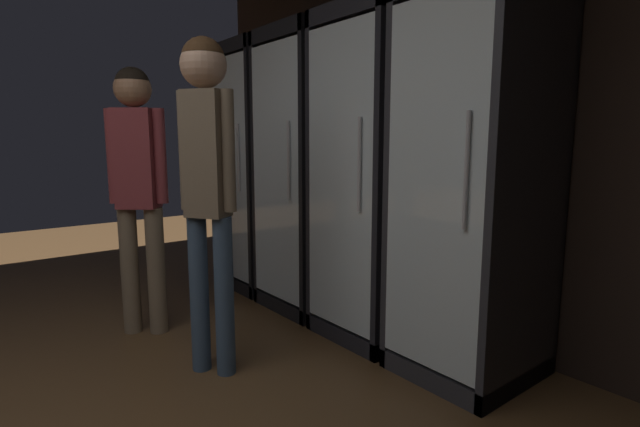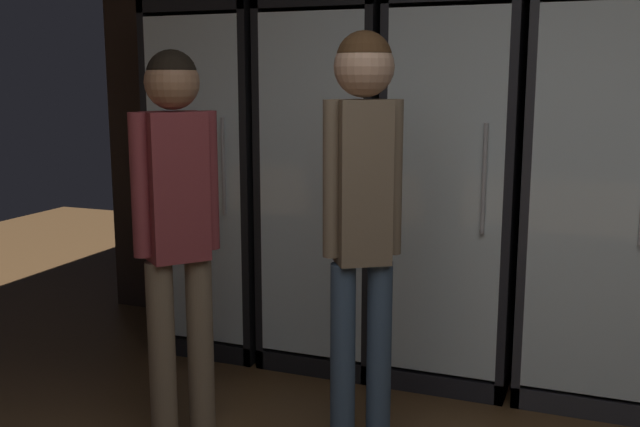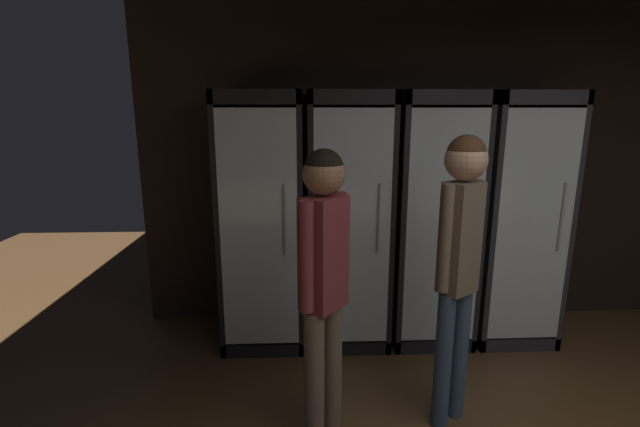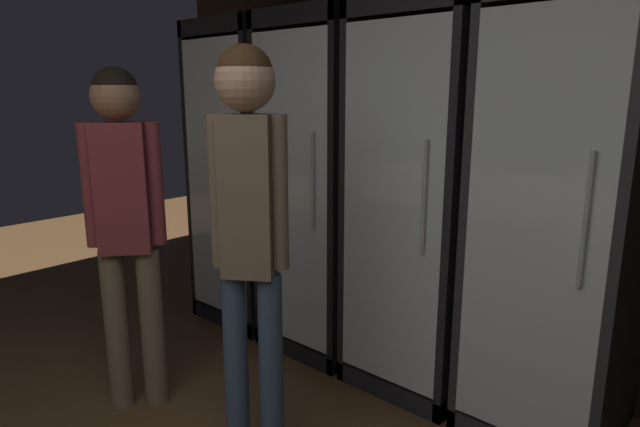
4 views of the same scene
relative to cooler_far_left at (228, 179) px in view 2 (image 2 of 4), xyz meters
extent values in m
cube|color=black|center=(1.96, 0.34, 0.45)|extent=(6.00, 0.06, 2.80)
cube|color=black|center=(0.00, 0.27, 0.02)|extent=(0.62, 0.04, 1.95)
cube|color=black|center=(-0.29, -0.04, 0.02)|extent=(0.04, 0.66, 1.95)
cube|color=black|center=(0.29, -0.04, 0.02)|extent=(0.04, 0.66, 1.95)
cube|color=black|center=(0.00, -0.04, 0.95)|extent=(0.62, 0.66, 0.10)
cube|color=black|center=(0.00, -0.04, -0.90)|extent=(0.62, 0.66, 0.10)
cube|color=white|center=(0.00, 0.24, 0.02)|extent=(0.54, 0.02, 1.71)
cube|color=silver|center=(0.00, -0.37, 0.02)|extent=(0.54, 0.02, 1.71)
cylinder|color=#B2B2B7|center=(0.19, -0.39, 0.12)|extent=(0.02, 0.02, 0.50)
cube|color=silver|center=(0.00, -0.04, -0.83)|extent=(0.52, 0.58, 0.02)
cylinder|color=brown|center=(-0.19, -0.05, -0.72)|extent=(0.07, 0.07, 0.22)
cylinder|color=brown|center=(-0.19, -0.05, -0.57)|extent=(0.02, 0.02, 0.07)
cylinder|color=white|center=(-0.19, -0.05, -0.74)|extent=(0.07, 0.07, 0.07)
cylinder|color=#336B38|center=(-0.06, -0.08, -0.71)|extent=(0.06, 0.06, 0.23)
cylinder|color=#336B38|center=(-0.06, -0.08, -0.57)|extent=(0.02, 0.02, 0.07)
cylinder|color=tan|center=(-0.06, -0.08, -0.70)|extent=(0.07, 0.07, 0.07)
cylinder|color=#194723|center=(0.07, -0.04, -0.73)|extent=(0.06, 0.06, 0.19)
cylinder|color=#194723|center=(0.07, -0.04, -0.59)|extent=(0.02, 0.02, 0.10)
cylinder|color=tan|center=(0.07, -0.04, -0.74)|extent=(0.07, 0.07, 0.05)
cylinder|color=black|center=(0.19, -0.01, -0.72)|extent=(0.06, 0.06, 0.20)
cylinder|color=black|center=(0.19, -0.01, -0.58)|extent=(0.02, 0.02, 0.09)
cylinder|color=white|center=(0.19, -0.01, -0.73)|extent=(0.07, 0.07, 0.07)
cube|color=silver|center=(0.00, -0.04, -0.27)|extent=(0.52, 0.58, 0.02)
cylinder|color=#336B38|center=(-0.20, -0.01, -0.14)|extent=(0.08, 0.08, 0.23)
cylinder|color=#336B38|center=(-0.20, -0.01, 0.00)|extent=(0.03, 0.03, 0.06)
cylinder|color=#2D2D33|center=(-0.20, -0.01, -0.15)|extent=(0.08, 0.08, 0.07)
cylinder|color=#9EAD99|center=(-0.07, -0.07, -0.14)|extent=(0.06, 0.06, 0.23)
cylinder|color=#9EAD99|center=(-0.07, -0.07, 0.00)|extent=(0.02, 0.02, 0.07)
cylinder|color=beige|center=(-0.07, -0.07, -0.18)|extent=(0.07, 0.07, 0.06)
cylinder|color=#336B38|center=(0.06, -0.09, -0.16)|extent=(0.08, 0.08, 0.19)
cylinder|color=#336B38|center=(0.06, -0.09, -0.04)|extent=(0.03, 0.03, 0.06)
cylinder|color=white|center=(0.06, -0.09, -0.19)|extent=(0.08, 0.08, 0.07)
cylinder|color=#194723|center=(0.20, -0.06, -0.16)|extent=(0.07, 0.07, 0.19)
cylinder|color=#194723|center=(0.20, -0.06, -0.04)|extent=(0.03, 0.03, 0.07)
cylinder|color=#B2332D|center=(0.20, -0.06, -0.18)|extent=(0.07, 0.07, 0.06)
cube|color=silver|center=(0.00, -0.04, 0.30)|extent=(0.52, 0.58, 0.02)
cylinder|color=#194723|center=(-0.18, -0.08, 0.40)|extent=(0.08, 0.08, 0.18)
cylinder|color=#194723|center=(-0.18, -0.08, 0.54)|extent=(0.03, 0.03, 0.09)
cylinder|color=#2D2D33|center=(-0.18, -0.08, 0.41)|extent=(0.08, 0.08, 0.06)
cylinder|color=brown|center=(0.00, -0.01, 0.41)|extent=(0.07, 0.07, 0.20)
cylinder|color=brown|center=(0.00, -0.01, 0.55)|extent=(0.02, 0.02, 0.08)
cylinder|color=#2D2D33|center=(0.00, -0.01, 0.40)|extent=(0.07, 0.07, 0.06)
cylinder|color=#336B38|center=(0.18, -0.06, 0.41)|extent=(0.08, 0.08, 0.21)
cylinder|color=#336B38|center=(0.18, -0.06, 0.55)|extent=(0.02, 0.02, 0.07)
cylinder|color=#B2332D|center=(0.18, -0.06, 0.42)|extent=(0.08, 0.08, 0.06)
cube|color=black|center=(0.66, 0.27, 0.02)|extent=(0.62, 0.04, 1.95)
cube|color=black|center=(0.37, -0.04, 0.02)|extent=(0.04, 0.66, 1.95)
cube|color=black|center=(0.95, -0.04, 0.02)|extent=(0.04, 0.66, 1.95)
cube|color=black|center=(0.66, -0.04, 0.95)|extent=(0.62, 0.66, 0.10)
cube|color=black|center=(0.66, -0.04, -0.90)|extent=(0.62, 0.66, 0.10)
cube|color=white|center=(0.66, 0.24, 0.02)|extent=(0.54, 0.02, 1.71)
cube|color=silver|center=(0.66, -0.37, 0.02)|extent=(0.54, 0.02, 1.71)
cylinder|color=#B2B2B7|center=(0.85, -0.39, 0.12)|extent=(0.02, 0.02, 0.50)
cube|color=silver|center=(0.66, -0.04, -0.83)|extent=(0.52, 0.58, 0.02)
cylinder|color=brown|center=(0.53, -0.06, -0.73)|extent=(0.07, 0.07, 0.19)
cylinder|color=brown|center=(0.53, -0.06, -0.60)|extent=(0.03, 0.03, 0.06)
cylinder|color=white|center=(0.53, -0.06, -0.76)|extent=(0.08, 0.08, 0.05)
cylinder|color=#9EAD99|center=(0.79, -0.07, -0.71)|extent=(0.08, 0.08, 0.24)
cylinder|color=#9EAD99|center=(0.79, -0.07, -0.54)|extent=(0.02, 0.02, 0.08)
cylinder|color=tan|center=(0.79, -0.07, -0.73)|extent=(0.08, 0.08, 0.06)
cube|color=silver|center=(0.66, -0.04, -0.41)|extent=(0.52, 0.58, 0.02)
cylinder|color=black|center=(0.53, -0.05, -0.30)|extent=(0.07, 0.07, 0.19)
cylinder|color=black|center=(0.53, -0.05, -0.16)|extent=(0.02, 0.02, 0.09)
cylinder|color=white|center=(0.53, -0.05, -0.33)|extent=(0.07, 0.07, 0.07)
cylinder|color=brown|center=(0.79, -0.08, -0.28)|extent=(0.08, 0.08, 0.23)
cylinder|color=brown|center=(0.79, -0.08, -0.12)|extent=(0.02, 0.02, 0.10)
cylinder|color=#2D2D33|center=(0.79, -0.08, -0.32)|extent=(0.08, 0.08, 0.08)
cube|color=silver|center=(0.66, -0.04, 0.02)|extent=(0.52, 0.58, 0.02)
cylinder|color=brown|center=(0.54, -0.09, 0.13)|extent=(0.07, 0.07, 0.21)
cylinder|color=brown|center=(0.54, -0.09, 0.28)|extent=(0.03, 0.03, 0.08)
cylinder|color=#B2332D|center=(0.54, -0.09, 0.12)|extent=(0.08, 0.08, 0.07)
cylinder|color=#336B38|center=(0.79, -0.06, 0.14)|extent=(0.07, 0.07, 0.23)
cylinder|color=#336B38|center=(0.79, -0.06, 0.30)|extent=(0.02, 0.02, 0.08)
cylinder|color=white|center=(0.79, -0.06, 0.13)|extent=(0.07, 0.07, 0.09)
cube|color=silver|center=(0.66, -0.04, 0.44)|extent=(0.52, 0.58, 0.02)
cylinder|color=gray|center=(0.52, -0.01, 0.57)|extent=(0.07, 0.07, 0.24)
cylinder|color=gray|center=(0.52, -0.01, 0.74)|extent=(0.02, 0.02, 0.09)
cylinder|color=#2D2D33|center=(0.52, -0.01, 0.56)|extent=(0.07, 0.07, 0.09)
cylinder|color=#194723|center=(0.79, -0.05, 0.55)|extent=(0.07, 0.07, 0.19)
cylinder|color=#194723|center=(0.79, -0.05, 0.68)|extent=(0.02, 0.02, 0.08)
cylinder|color=tan|center=(0.79, -0.05, 0.53)|extent=(0.07, 0.07, 0.06)
cube|color=black|center=(1.32, 0.27, 0.02)|extent=(0.62, 0.04, 1.95)
cube|color=black|center=(1.03, -0.04, 0.02)|extent=(0.04, 0.66, 1.95)
cube|color=black|center=(1.61, -0.04, 0.02)|extent=(0.04, 0.66, 1.95)
cube|color=black|center=(1.32, -0.04, -0.90)|extent=(0.62, 0.66, 0.10)
cube|color=white|center=(1.32, 0.24, 0.02)|extent=(0.54, 0.02, 1.71)
cube|color=silver|center=(1.32, -0.37, 0.02)|extent=(0.54, 0.02, 1.71)
cylinder|color=#B2B2B7|center=(1.51, -0.39, 0.12)|extent=(0.02, 0.02, 0.50)
cube|color=silver|center=(1.32, -0.04, -0.83)|extent=(0.52, 0.58, 0.02)
cylinder|color=#336B38|center=(1.16, -0.05, -0.73)|extent=(0.07, 0.07, 0.19)
cylinder|color=#336B38|center=(1.16, -0.05, -0.60)|extent=(0.03, 0.03, 0.07)
cylinder|color=#2D2D33|center=(1.16, -0.05, -0.75)|extent=(0.07, 0.07, 0.07)
cylinder|color=#9EAD99|center=(1.31, -0.06, -0.72)|extent=(0.06, 0.06, 0.22)
cylinder|color=#9EAD99|center=(1.31, -0.06, -0.57)|extent=(0.02, 0.02, 0.08)
cylinder|color=white|center=(1.31, -0.06, -0.73)|extent=(0.06, 0.06, 0.08)
cylinder|color=gray|center=(1.49, -0.02, -0.72)|extent=(0.06, 0.06, 0.21)
cylinder|color=gray|center=(1.49, -0.02, -0.57)|extent=(0.02, 0.02, 0.09)
cylinder|color=beige|center=(1.49, -0.02, -0.75)|extent=(0.06, 0.06, 0.08)
cube|color=silver|center=(1.32, -0.04, -0.41)|extent=(0.52, 0.58, 0.02)
cylinder|color=brown|center=(1.19, -0.07, -0.29)|extent=(0.06, 0.06, 0.21)
cylinder|color=brown|center=(1.19, -0.07, -0.15)|extent=(0.02, 0.02, 0.08)
cylinder|color=white|center=(1.19, -0.07, -0.30)|extent=(0.06, 0.06, 0.08)
cylinder|color=gray|center=(1.44, -0.05, -0.30)|extent=(0.08, 0.08, 0.20)
cylinder|color=gray|center=(1.44, -0.05, -0.16)|extent=(0.03, 0.03, 0.06)
cylinder|color=#B2332D|center=(1.44, -0.05, -0.32)|extent=(0.08, 0.08, 0.08)
cube|color=silver|center=(1.32, -0.04, 0.02)|extent=(0.52, 0.58, 0.02)
cylinder|color=gray|center=(1.15, 0.00, 0.12)|extent=(0.07, 0.07, 0.18)
cylinder|color=gray|center=(1.15, 0.00, 0.26)|extent=(0.02, 0.02, 0.09)
cylinder|color=#B2332D|center=(1.15, 0.00, 0.11)|extent=(0.07, 0.07, 0.07)
cylinder|color=#336B38|center=(1.33, -0.01, 0.12)|extent=(0.06, 0.06, 0.19)
cylinder|color=#336B38|center=(1.33, -0.01, 0.25)|extent=(0.02, 0.02, 0.08)
cylinder|color=beige|center=(1.33, -0.01, 0.10)|extent=(0.07, 0.07, 0.06)
cylinder|color=black|center=(1.49, -0.09, 0.14)|extent=(0.07, 0.07, 0.23)
cylinder|color=black|center=(1.49, -0.09, 0.30)|extent=(0.02, 0.02, 0.09)
cylinder|color=white|center=(1.49, -0.09, 0.13)|extent=(0.08, 0.08, 0.06)
cube|color=silver|center=(1.32, -0.04, 0.44)|extent=(0.52, 0.58, 0.02)
cylinder|color=gray|center=(1.15, -0.06, 0.55)|extent=(0.06, 0.06, 0.19)
cylinder|color=gray|center=(1.15, -0.06, 0.67)|extent=(0.02, 0.02, 0.06)
cylinder|color=white|center=(1.15, -0.06, 0.55)|extent=(0.07, 0.07, 0.05)
cylinder|color=brown|center=(1.32, -0.08, 0.55)|extent=(0.08, 0.08, 0.19)
cylinder|color=brown|center=(1.32, -0.08, 0.68)|extent=(0.03, 0.03, 0.07)
cylinder|color=tan|center=(1.32, -0.08, 0.53)|extent=(0.08, 0.08, 0.07)
cylinder|color=black|center=(1.49, -0.04, 0.56)|extent=(0.06, 0.06, 0.21)
cylinder|color=black|center=(1.49, -0.04, 0.71)|extent=(0.02, 0.02, 0.09)
cylinder|color=#2D2D33|center=(1.49, -0.04, 0.56)|extent=(0.07, 0.07, 0.06)
cube|color=#2B2B30|center=(1.98, 0.27, 0.02)|extent=(0.62, 0.04, 1.95)
cube|color=#2B2B30|center=(1.69, -0.04, 0.02)|extent=(0.04, 0.66, 1.95)
cube|color=#2B2B30|center=(1.98, -0.04, -0.90)|extent=(0.62, 0.66, 0.10)
cube|color=white|center=(1.98, 0.24, 0.02)|extent=(0.54, 0.02, 1.71)
cube|color=silver|center=(1.98, -0.37, 0.02)|extent=(0.54, 0.02, 1.71)
cube|color=silver|center=(1.98, -0.04, -0.83)|extent=(0.52, 0.58, 0.02)
cylinder|color=#9EAD99|center=(1.78, -0.06, -0.72)|extent=(0.07, 0.07, 0.22)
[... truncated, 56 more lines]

